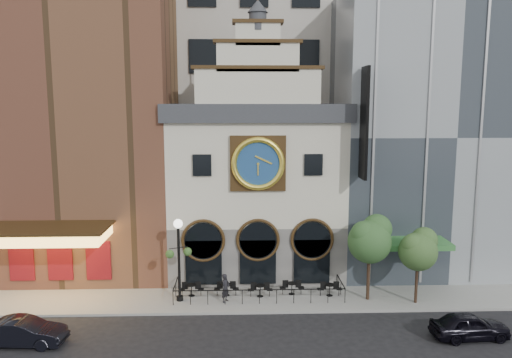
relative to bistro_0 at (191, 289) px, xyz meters
The scene contains 18 objects.
ground 5.08m from the bistro_0, 31.29° to the right, with size 120.00×120.00×0.00m, color black.
sidewalk 4.34m from the bistro_0, ahead, with size 44.00×5.00×0.15m, color gray.
clock_building 9.09m from the bistro_0, 50.38° to the left, with size 12.60×8.78×18.65m.
theater_building 16.53m from the bistro_0, 139.82° to the left, with size 14.00×15.60×25.00m.
retail_building 21.08m from the bistro_0, 23.07° to the left, with size 14.00×14.40×20.00m.
office_tower 26.39m from the bistro_0, 76.07° to the left, with size 20.00×16.00×40.00m, color #BAB3A8.
cafe_railing 4.31m from the bistro_0, ahead, with size 10.60×2.60×0.90m, color black, non-canonical shape.
bistro_0 is the anchor object (origin of this frame).
bistro_1 2.24m from the bistro_0, ahead, with size 1.58×0.68×0.90m.
bistro_2 4.40m from the bistro_0, ahead, with size 1.58×0.68×0.90m.
bistro_3 6.46m from the bistro_0, ahead, with size 1.58×0.68×0.90m.
bistro_4 8.87m from the bistro_0, ahead, with size 1.58×0.68×0.90m.
car_right 16.45m from the bistro_0, 21.48° to the right, with size 1.65×4.10×1.40m, color black.
car_left 10.06m from the bistro_0, 143.45° to the right, with size 1.50×4.30×1.42m, color black.
pedestrian 2.46m from the bistro_0, 24.32° to the right, with size 0.65×0.43×1.79m, color black.
lamppost 2.94m from the bistro_0, 132.68° to the right, with size 1.57×1.00×5.23m.
tree_left 11.78m from the bistro_0, ahead, with size 2.81×2.70×5.41m.
tree_right 14.44m from the bistro_0, ahead, with size 2.45×2.36×4.72m.
Camera 1 is at (-1.18, -27.99, 12.42)m, focal length 35.00 mm.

